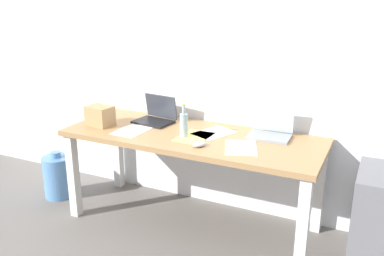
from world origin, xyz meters
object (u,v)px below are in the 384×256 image
at_px(cardboard_box, 100,116).
at_px(water_cooler_jug, 58,176).
at_px(beer_bottle, 184,124).
at_px(laptop_left, 156,117).
at_px(computer_mouse, 199,144).
at_px(laptop_right, 271,130).
at_px(desk, 192,146).

xyz_separation_m(cardboard_box, water_cooler_jug, (-0.51, 0.00, -0.62)).
bearing_deg(beer_bottle, laptop_left, 148.78).
xyz_separation_m(computer_mouse, water_cooler_jug, (-1.42, 0.11, -0.56)).
bearing_deg(laptop_right, cardboard_box, -166.57).
distance_m(laptop_right, water_cooler_jug, 1.92).
bearing_deg(computer_mouse, laptop_right, 81.15).
distance_m(desk, beer_bottle, 0.20).
bearing_deg(laptop_left, computer_mouse, -33.58).
bearing_deg(laptop_left, beer_bottle, -31.22).
relative_size(computer_mouse, water_cooler_jug, 0.24).
relative_size(laptop_left, computer_mouse, 3.24).
distance_m(computer_mouse, cardboard_box, 0.92).
xyz_separation_m(laptop_left, water_cooler_jug, (-0.87, -0.26, -0.59)).
distance_m(laptop_left, cardboard_box, 0.44).
distance_m(beer_bottle, water_cooler_jug, 1.39).
height_order(laptop_left, computer_mouse, laptop_left).
bearing_deg(cardboard_box, laptop_right, 13.43).
xyz_separation_m(laptop_left, beer_bottle, (0.36, -0.22, 0.05)).
xyz_separation_m(laptop_right, water_cooler_jug, (-1.80, -0.30, -0.59)).
height_order(laptop_left, water_cooler_jug, laptop_left).
bearing_deg(desk, laptop_left, 158.56).
bearing_deg(computer_mouse, laptop_left, 180.00).
xyz_separation_m(laptop_right, cardboard_box, (-1.29, -0.31, 0.03)).
relative_size(laptop_right, cardboard_box, 1.51).
xyz_separation_m(desk, cardboard_box, (-0.75, -0.11, 0.17)).
xyz_separation_m(laptop_left, computer_mouse, (0.56, -0.37, -0.03)).
bearing_deg(water_cooler_jug, cardboard_box, -0.37).
distance_m(laptop_left, computer_mouse, 0.67).
distance_m(laptop_left, laptop_right, 0.94).
height_order(desk, cardboard_box, cardboard_box).
bearing_deg(cardboard_box, beer_bottle, 3.30).
bearing_deg(computer_mouse, cardboard_box, -153.12).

